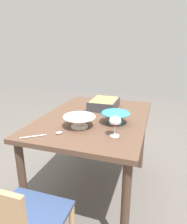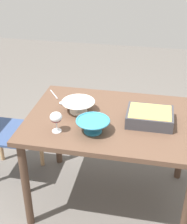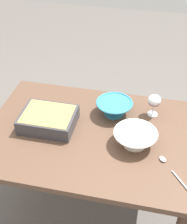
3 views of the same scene
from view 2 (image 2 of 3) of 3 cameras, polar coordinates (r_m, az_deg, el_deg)
The scene contains 8 objects.
ground_plane at distance 2.70m, azimuth 3.00°, elevation -15.00°, with size 8.00×8.00×0.00m, color #5B5651.
dining_table at distance 2.29m, azimuth 3.43°, elevation -3.08°, with size 1.20×0.86×0.76m.
chair at distance 2.75m, azimuth -16.47°, elevation -3.06°, with size 0.44×0.40×0.83m.
wine_glass at distance 2.05m, azimuth -6.73°, elevation -1.12°, with size 0.08×0.08×0.14m.
casserole_dish at distance 2.19m, azimuth 10.03°, elevation -0.77°, with size 0.31×0.25×0.09m.
mixing_bowl at distance 2.06m, azimuth -0.11°, elevation -2.35°, with size 0.22×0.22×0.09m.
small_bowl at distance 2.29m, azimuth -2.72°, elevation 1.13°, with size 0.24×0.24×0.09m.
serving_spoon at distance 2.48m, azimuth -6.30°, elevation 2.20°, with size 0.18×0.23×0.01m.
Camera 2 is at (0.25, -1.91, 1.90)m, focal length 51.05 mm.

